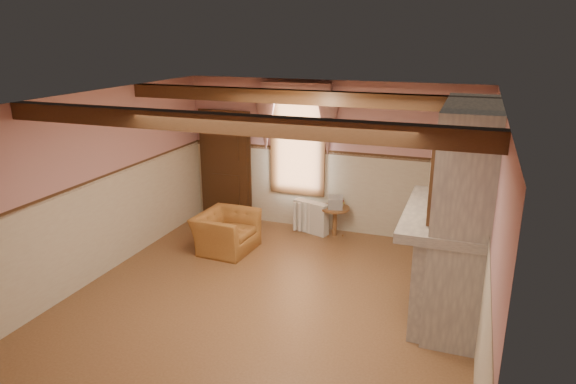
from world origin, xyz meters
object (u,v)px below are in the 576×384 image
(armchair, at_px, (226,232))
(oil_lamp, at_px, (450,191))
(side_table, at_px, (335,221))
(mantel_clock, at_px, (452,186))
(radiator, at_px, (311,217))
(bowl, at_px, (448,206))

(armchair, bearing_deg, oil_lamp, -92.86)
(side_table, height_order, mantel_clock, mantel_clock)
(radiator, relative_size, oil_lamp, 2.50)
(radiator, bearing_deg, oil_lamp, -15.75)
(armchair, relative_size, side_table, 1.84)
(radiator, height_order, mantel_clock, mantel_clock)
(mantel_clock, height_order, oil_lamp, oil_lamp)
(armchair, xyz_separation_m, mantel_clock, (3.60, -0.02, 1.19))
(radiator, relative_size, mantel_clock, 2.92)
(bowl, height_order, oil_lamp, oil_lamp)
(bowl, bearing_deg, radiator, 140.59)
(radiator, bearing_deg, side_table, 18.06)
(oil_lamp, bearing_deg, armchair, 173.88)
(bowl, xyz_separation_m, mantel_clock, (0.00, 0.74, 0.05))
(side_table, height_order, bowl, bowl)
(side_table, distance_m, mantel_clock, 2.70)
(armchair, relative_size, radiator, 1.45)
(armchair, xyz_separation_m, bowl, (3.60, -0.76, 1.14))
(mantel_clock, xyz_separation_m, oil_lamp, (0.00, -0.37, 0.04))
(armchair, relative_size, bowl, 2.70)
(radiator, xyz_separation_m, bowl, (2.48, -2.04, 1.17))
(radiator, distance_m, oil_lamp, 3.24)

